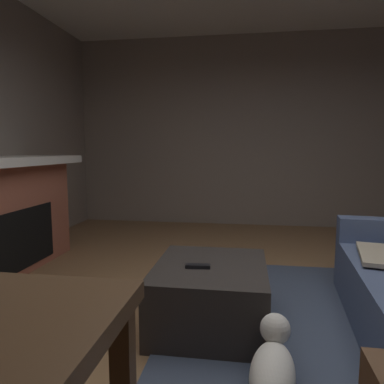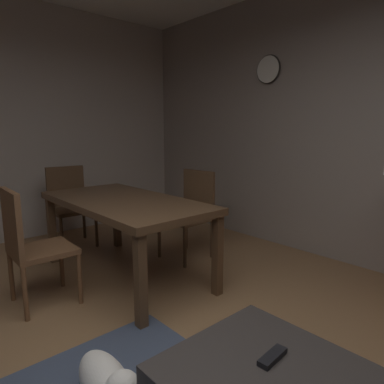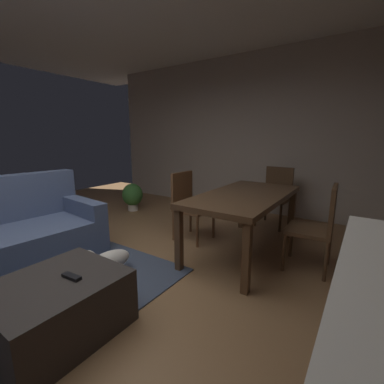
% 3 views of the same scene
% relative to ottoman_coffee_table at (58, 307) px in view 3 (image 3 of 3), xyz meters
% --- Properties ---
extents(floor, '(8.77, 8.77, 0.00)m').
position_rel_ottoman_coffee_table_xyz_m(floor, '(0.29, 0.34, -0.21)').
color(floor, olive).
extents(wall_right_window_side, '(0.12, 6.04, 2.89)m').
position_rel_ottoman_coffee_table_xyz_m(wall_right_window_side, '(3.94, 0.34, 1.23)').
color(wall_right_window_side, '#B2A59B').
rests_on(wall_right_window_side, ground).
extents(area_rug, '(2.60, 2.00, 0.01)m').
position_rel_ottoman_coffee_table_xyz_m(area_rug, '(0.00, 0.70, -0.20)').
color(area_rug, '#3D475B').
rests_on(area_rug, ground).
extents(ottoman_coffee_table, '(0.85, 0.73, 0.42)m').
position_rel_ottoman_coffee_table_xyz_m(ottoman_coffee_table, '(0.00, 0.00, 0.00)').
color(ottoman_coffee_table, '#2D2826').
rests_on(ottoman_coffee_table, ground).
extents(tv_remote, '(0.06, 0.16, 0.02)m').
position_rel_ottoman_coffee_table_xyz_m(tv_remote, '(0.08, -0.07, 0.22)').
color(tv_remote, black).
rests_on(tv_remote, ottoman_coffee_table).
extents(dining_table, '(1.76, 0.87, 0.74)m').
position_rel_ottoman_coffee_table_xyz_m(dining_table, '(2.04, -0.55, 0.45)').
color(dining_table, '#513823').
rests_on(dining_table, ground).
extents(dining_chair_north, '(0.45, 0.45, 0.93)m').
position_rel_ottoman_coffee_table_xyz_m(dining_chair_north, '(2.04, 0.28, 0.31)').
color(dining_chair_north, brown).
rests_on(dining_chair_north, ground).
extents(dining_chair_south, '(0.46, 0.46, 0.93)m').
position_rel_ottoman_coffee_table_xyz_m(dining_chair_south, '(2.04, -1.38, 0.31)').
color(dining_chair_south, '#513823').
rests_on(dining_chair_south, ground).
extents(dining_chair_east, '(0.47, 0.47, 0.93)m').
position_rel_ottoman_coffee_table_xyz_m(dining_chair_east, '(3.31, -0.56, 0.31)').
color(dining_chair_east, '#513823').
rests_on(dining_chair_east, ground).
extents(potted_plant, '(0.39, 0.39, 0.53)m').
position_rel_ottoman_coffee_table_xyz_m(potted_plant, '(2.58, 1.97, 0.08)').
color(potted_plant, beige).
rests_on(potted_plant, ground).
extents(small_dog, '(0.54, 0.26, 0.30)m').
position_rel_ottoman_coffee_table_xyz_m(small_dog, '(0.69, 0.36, -0.04)').
color(small_dog, silver).
rests_on(small_dog, ground).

